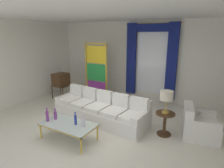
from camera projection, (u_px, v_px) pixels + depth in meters
The scene contains 17 objects.
ground_plane at pixel (98, 129), 5.12m from camera, with size 16.00×16.00×0.00m, color silver.
wall_rear at pixel (141, 61), 7.32m from camera, with size 8.00×0.12×3.00m, color white.
wall_left at pixel (24, 62), 6.98m from camera, with size 0.12×7.00×3.00m, color white.
ceiling_slab at pixel (113, 14), 5.03m from camera, with size 8.00×7.60×0.04m, color white.
curtained_window at pixel (151, 55), 6.91m from camera, with size 2.00×0.17×2.70m.
couch_white_long at pixel (101, 110), 5.65m from camera, with size 2.98×1.18×0.86m.
coffee_table at pixel (68, 125), 4.54m from camera, with size 1.33×0.71×0.41m.
bottle_blue_decanter at pixel (55, 115), 4.76m from camera, with size 0.08×0.08×0.29m.
bottle_crystal_tall at pixel (83, 122), 4.37m from camera, with size 0.07×0.07×0.29m.
bottle_amber_squat at pixel (47, 116), 4.64m from camera, with size 0.08×0.08×0.35m.
bottle_ruby_flask at pixel (75, 119), 4.46m from camera, with size 0.06×0.06×0.32m.
vintage_tv at pixel (61, 80), 7.53m from camera, with size 0.62×0.62×1.35m.
armchair_white at pixel (198, 126), 4.69m from camera, with size 0.96×0.95×0.80m.
stained_glass_divider at pixel (96, 74), 7.13m from camera, with size 0.95×0.05×2.20m.
peacock_figurine at pixel (98, 99), 6.86m from camera, with size 0.44×0.60×0.50m.
round_side_table at pixel (165, 122), 4.76m from camera, with size 0.48×0.48×0.59m.
table_lamp_brass at pixel (167, 96), 4.59m from camera, with size 0.32×0.32×0.57m.
Camera 1 is at (2.59, -3.87, 2.49)m, focal length 30.27 mm.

